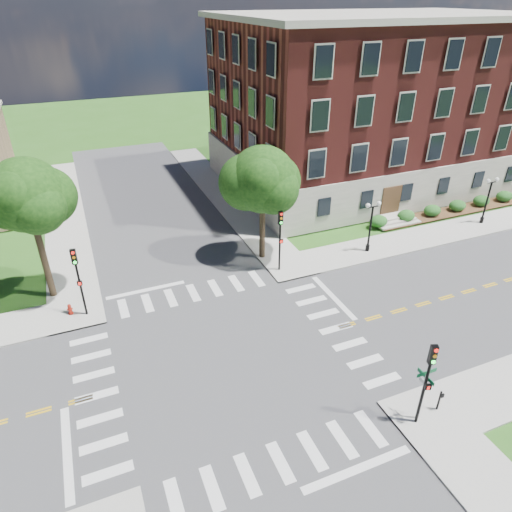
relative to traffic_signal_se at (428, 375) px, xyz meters
name	(u,v)px	position (x,y,z in m)	size (l,w,h in m)	color
ground	(227,359)	(-7.02, 7.76, -3.19)	(160.00, 160.00, 0.00)	#2A5A19
road_ew	(227,359)	(-7.02, 7.76, -3.18)	(90.00, 12.00, 0.01)	#3D3D3F
road_ns	(227,359)	(-7.02, 7.76, -3.18)	(12.00, 90.00, 0.01)	#3D3D3F
sidewalk_ne	(326,212)	(8.36, 23.14, -3.13)	(34.00, 34.00, 0.12)	#9E9B93
crosswalk_east	(336,329)	(0.18, 7.76, -3.19)	(2.20, 10.20, 0.02)	silver
stop_bar_east	(333,297)	(1.78, 10.76, -3.19)	(0.40, 5.50, 0.00)	silver
main_building	(372,102)	(16.98, 29.76, 5.15)	(30.60, 22.40, 16.50)	#9C978A
shrub_row	(456,212)	(19.98, 18.56, -3.19)	(18.00, 2.00, 1.30)	#1E4A18
tree_c	(27,196)	(-16.05, 18.27, 4.30)	(4.67, 4.67, 9.74)	#2F2517
tree_d	(263,180)	(-0.62, 17.69, 3.31)	(4.92, 4.92, 8.87)	#2F2517
traffic_signal_se	(428,375)	(0.00, 0.00, 0.00)	(0.38, 0.45, 4.80)	black
traffic_signal_ne	(280,233)	(-0.22, 15.32, 0.00)	(0.33, 0.36, 4.80)	black
traffic_signal_nw	(78,274)	(-14.10, 15.10, 0.00)	(0.36, 0.42, 4.80)	black
twin_lamp_west	(371,224)	(7.61, 15.27, -0.66)	(1.36, 0.36, 4.23)	black
twin_lamp_east	(488,198)	(20.20, 15.71, -0.66)	(1.36, 0.36, 4.23)	black
street_sign_pole	(424,385)	(0.13, 0.19, -0.88)	(1.10, 1.10, 3.10)	gray
push_button_post	(440,400)	(1.47, 0.21, -2.39)	(0.14, 0.21, 1.20)	black
fire_hydrant	(70,309)	(-15.06, 15.52, -2.72)	(0.35, 0.35, 0.75)	maroon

